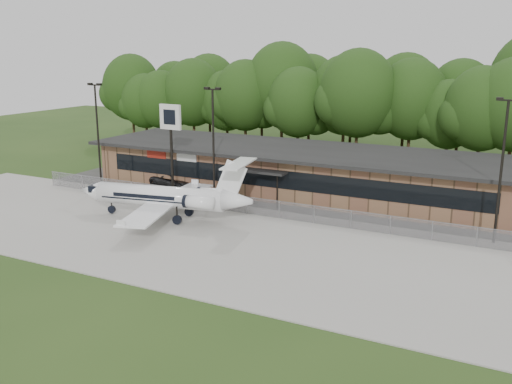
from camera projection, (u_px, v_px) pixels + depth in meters
The scene contains 12 objects.
ground at pixel (143, 280), 33.97m from camera, with size 160.00×160.00×0.00m, color #254117.
apron at pixel (213, 240), 40.86m from camera, with size 64.00×18.00×0.08m, color #9E9B93.
parking_lot at pixel (280, 203), 50.79m from camera, with size 50.00×9.00×0.06m, color #383835.
terminal at pixel (300, 170), 54.10m from camera, with size 41.00×11.65×4.30m.
fence at pixel (257, 207), 46.72m from camera, with size 46.00×0.04×1.52m.
treeline at pixel (359, 99), 68.38m from camera, with size 72.00×12.00×15.00m, color #203B13, non-canonical shape.
light_pole_left at pixel (98, 128), 54.71m from camera, with size 1.55×0.30×10.23m.
light_pole_mid at pixel (213, 137), 48.96m from camera, with size 1.55×0.30×10.23m.
light_pole_right at pixel (502, 161), 38.78m from camera, with size 1.55×0.30×10.23m.
business_jet at pixel (167, 198), 45.43m from camera, with size 15.26×13.69×5.14m.
suv at pixel (176, 181), 55.64m from camera, with size 2.60×5.64×1.57m, color #28292B.
pole_sign at pixel (171, 127), 51.13m from camera, with size 2.26×0.41×8.57m.
Camera 1 is at (20.46, -25.09, 13.37)m, focal length 40.00 mm.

